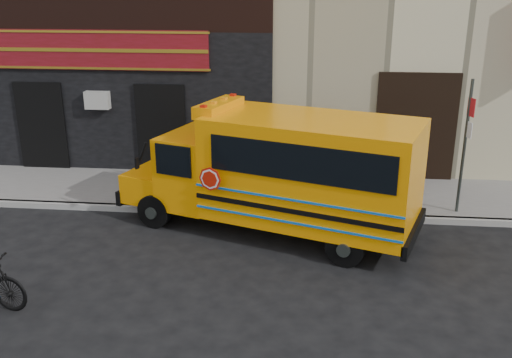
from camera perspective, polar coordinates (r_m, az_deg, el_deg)
The scene contains 5 objects.
ground at distance 11.74m, azimuth -0.46°, elevation -8.68°, with size 120.00×120.00×0.00m, color black.
curb at distance 14.04m, azimuth 0.69°, elevation -3.45°, with size 40.00×0.20×0.15m, color #999894.
sidewalk at distance 15.43m, azimuth 1.18°, elevation -1.30°, with size 40.00×3.00×0.15m, color slate.
school_bus at distance 12.67m, azimuth 2.71°, elevation 0.89°, with size 7.22×4.24×2.92m.
sign_pole at distance 14.27m, azimuth 20.18°, elevation 3.29°, with size 0.11×0.29×3.39m.
Camera 1 is at (1.13, -10.30, 5.51)m, focal length 40.00 mm.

